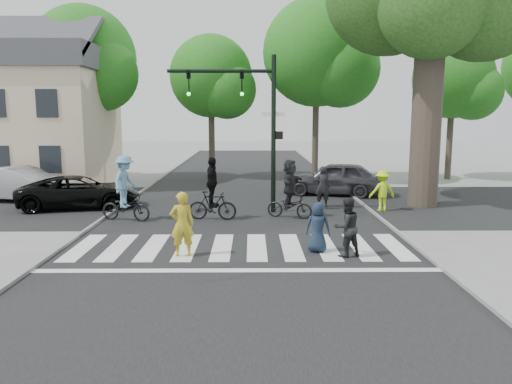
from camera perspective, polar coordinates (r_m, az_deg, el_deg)
ground at (r=13.52m, az=-2.01°, el=-7.42°), size 120.00×120.00×0.00m
road_stem at (r=18.37m, az=-1.62°, el=-3.04°), size 10.00×70.00×0.01m
road_cross at (r=21.31m, az=-1.47°, el=-1.37°), size 70.00×10.00×0.01m
curb_left at (r=19.13m, az=-16.94°, el=-2.80°), size 0.10×70.00×0.10m
curb_right at (r=18.95m, az=13.85°, el=-2.79°), size 0.10×70.00×0.10m
crosswalk at (r=14.15m, az=-1.95°, el=-6.64°), size 10.00×3.85×0.01m
traffic_signal at (r=19.17m, az=-0.53°, el=9.19°), size 4.45×0.29×6.00m
bg_tree_0 at (r=32.30m, az=-27.04°, el=12.09°), size 5.46×5.20×8.97m
bg_tree_1 at (r=29.99m, az=-18.68°, el=13.88°), size 6.09×5.80×9.80m
bg_tree_2 at (r=29.73m, az=-4.72°, el=12.66°), size 5.04×4.80×8.40m
bg_tree_3 at (r=28.69m, az=7.65°, el=15.09°), size 6.30×6.00×10.20m
bg_tree_4 at (r=31.49m, az=22.10°, el=11.58°), size 4.83×4.60×8.15m
house at (r=29.44m, az=-24.52°, el=8.09°), size 8.40×8.10×8.82m
pedestrian_woman at (r=13.52m, az=-8.45°, el=-3.65°), size 0.72×0.56×1.76m
pedestrian_child at (r=13.92m, az=7.08°, el=-4.01°), size 0.79×0.62×1.41m
pedestrian_adult at (r=13.58m, az=10.31°, el=-3.97°), size 0.95×0.85×1.61m
cyclist_left at (r=18.43m, az=-14.71°, el=-0.06°), size 1.98×1.36×2.37m
cyclist_mid at (r=18.05m, az=-5.02°, el=-0.27°), size 1.79×1.11×2.28m
cyclist_right at (r=18.34m, az=3.88°, el=-0.01°), size 1.81×1.67×2.17m
car_suv at (r=21.56m, az=-19.53°, el=0.00°), size 5.11×3.11×1.32m
car_silver at (r=24.23m, az=-25.23°, el=0.83°), size 4.87×2.53×1.53m
car_grey at (r=23.93m, az=8.97°, el=1.55°), size 4.98×3.02×1.59m
bystander_hivis at (r=20.31m, az=14.21°, el=0.15°), size 1.14×0.78×1.62m
bystander_dark at (r=20.71m, az=7.60°, el=0.62°), size 0.68×0.50×1.70m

